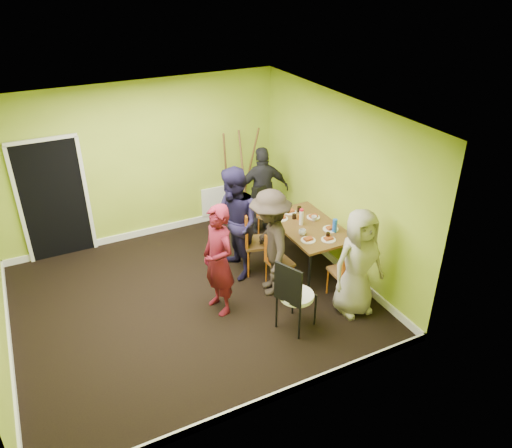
% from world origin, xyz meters
% --- Properties ---
extents(ground, '(5.00, 5.00, 0.00)m').
position_xyz_m(ground, '(0.00, 0.00, 0.00)').
color(ground, black).
rests_on(ground, ground).
extents(room_walls, '(5.04, 4.54, 2.82)m').
position_xyz_m(room_walls, '(-0.02, 0.04, 0.99)').
color(room_walls, '#90AA2B').
rests_on(room_walls, ground).
extents(dining_table, '(0.90, 1.50, 0.75)m').
position_xyz_m(dining_table, '(2.05, 0.05, 0.70)').
color(dining_table, black).
rests_on(dining_table, ground).
extents(chair_left_far, '(0.55, 0.55, 1.09)m').
position_xyz_m(chair_left_far, '(1.18, 0.31, 0.61)').
color(chair_left_far, orange).
rests_on(chair_left_far, ground).
extents(chair_left_near, '(0.38, 0.38, 0.87)m').
position_xyz_m(chair_left_near, '(1.30, -0.25, 0.49)').
color(chair_left_near, orange).
rests_on(chair_left_near, ground).
extents(chair_back_end, '(0.54, 0.58, 0.99)m').
position_xyz_m(chair_back_end, '(1.89, 1.26, 0.70)').
color(chair_back_end, orange).
rests_on(chair_back_end, ground).
extents(chair_front_end, '(0.42, 0.43, 0.98)m').
position_xyz_m(chair_front_end, '(2.07, -1.03, 0.55)').
color(chair_front_end, orange).
rests_on(chair_front_end, ground).
extents(chair_bentwood, '(0.56, 0.55, 1.09)m').
position_xyz_m(chair_bentwood, '(1.03, -1.23, 0.60)').
color(chair_bentwood, black).
rests_on(chair_bentwood, ground).
extents(easel, '(0.73, 0.69, 1.82)m').
position_xyz_m(easel, '(1.76, 2.02, 0.90)').
color(easel, brown).
rests_on(easel, ground).
extents(plate_near_left, '(0.22, 0.22, 0.01)m').
position_xyz_m(plate_near_left, '(1.77, 0.43, 0.76)').
color(plate_near_left, white).
rests_on(plate_near_left, dining_table).
extents(plate_near_right, '(0.23, 0.23, 0.01)m').
position_xyz_m(plate_near_right, '(1.79, -0.36, 0.76)').
color(plate_near_right, white).
rests_on(plate_near_right, dining_table).
extents(plate_far_back, '(0.21, 0.21, 0.01)m').
position_xyz_m(plate_far_back, '(2.01, 0.57, 0.76)').
color(plate_far_back, white).
rests_on(plate_far_back, dining_table).
extents(plate_far_front, '(0.22, 0.22, 0.01)m').
position_xyz_m(plate_far_front, '(2.08, -0.48, 0.76)').
color(plate_far_front, white).
rests_on(plate_far_front, dining_table).
extents(plate_wall_back, '(0.22, 0.22, 0.01)m').
position_xyz_m(plate_wall_back, '(2.26, 0.24, 0.76)').
color(plate_wall_back, white).
rests_on(plate_wall_back, dining_table).
extents(plate_wall_front, '(0.25, 0.25, 0.01)m').
position_xyz_m(plate_wall_front, '(2.29, -0.22, 0.76)').
color(plate_wall_front, white).
rests_on(plate_wall_front, dining_table).
extents(thermos, '(0.07, 0.07, 0.24)m').
position_xyz_m(thermos, '(1.96, 0.13, 0.87)').
color(thermos, white).
rests_on(thermos, dining_table).
extents(blue_bottle, '(0.07, 0.07, 0.22)m').
position_xyz_m(blue_bottle, '(2.30, -0.31, 0.86)').
color(blue_bottle, blue).
rests_on(blue_bottle, dining_table).
extents(orange_bottle, '(0.04, 0.04, 0.09)m').
position_xyz_m(orange_bottle, '(2.00, 0.29, 0.79)').
color(orange_bottle, orange).
rests_on(orange_bottle, dining_table).
extents(glass_mid, '(0.07, 0.07, 0.08)m').
position_xyz_m(glass_mid, '(1.96, 0.35, 0.79)').
color(glass_mid, black).
rests_on(glass_mid, dining_table).
extents(glass_back, '(0.07, 0.07, 0.09)m').
position_xyz_m(glass_back, '(2.16, 0.52, 0.80)').
color(glass_back, black).
rests_on(glass_back, dining_table).
extents(glass_front, '(0.06, 0.06, 0.11)m').
position_xyz_m(glass_front, '(2.09, -0.44, 0.80)').
color(glass_front, black).
rests_on(glass_front, dining_table).
extents(cup_a, '(0.11, 0.11, 0.09)m').
position_xyz_m(cup_a, '(1.80, -0.17, 0.79)').
color(cup_a, white).
rests_on(cup_a, dining_table).
extents(cup_b, '(0.09, 0.09, 0.08)m').
position_xyz_m(cup_b, '(2.21, 0.14, 0.79)').
color(cup_b, white).
rests_on(cup_b, dining_table).
extents(person_standing, '(0.50, 0.67, 1.67)m').
position_xyz_m(person_standing, '(0.31, -0.38, 0.83)').
color(person_standing, '#5B0F1E').
rests_on(person_standing, ground).
extents(person_left_far, '(0.69, 0.89, 1.81)m').
position_xyz_m(person_left_far, '(0.89, 0.34, 0.91)').
color(person_left_far, black).
rests_on(person_left_far, ground).
extents(person_left_near, '(0.92, 1.22, 1.68)m').
position_xyz_m(person_left_near, '(1.17, -0.30, 0.84)').
color(person_left_near, black).
rests_on(person_left_near, ground).
extents(person_back_end, '(1.02, 0.58, 1.63)m').
position_xyz_m(person_back_end, '(1.94, 1.41, 0.82)').
color(person_back_end, black).
rests_on(person_back_end, ground).
extents(person_front_end, '(0.80, 0.53, 1.61)m').
position_xyz_m(person_front_end, '(2.03, -1.27, 0.81)').
color(person_front_end, gray).
rests_on(person_front_end, ground).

